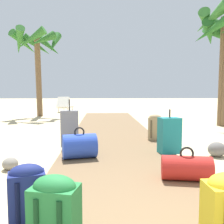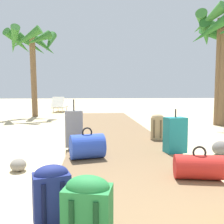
# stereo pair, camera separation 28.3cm
# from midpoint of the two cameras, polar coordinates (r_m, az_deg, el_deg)

# --- Properties ---
(ground_plane) EXTENTS (60.00, 60.00, 0.00)m
(ground_plane) POSITION_cam_midpoint_polar(r_m,az_deg,el_deg) (5.24, -0.24, -7.55)
(ground_plane) COLOR #D1BA8C
(boardwalk) EXTENTS (1.94, 10.80, 0.08)m
(boardwalk) POSITION_cam_midpoint_polar(r_m,az_deg,el_deg) (6.29, -1.02, -5.06)
(boardwalk) COLOR brown
(boardwalk) RESTS_ON ground
(suitcase_grey) EXTENTS (0.34, 0.26, 0.89)m
(suitcase_grey) POSITION_cam_midpoint_polar(r_m,az_deg,el_deg) (4.76, -10.42, -3.76)
(suitcase_grey) COLOR slate
(suitcase_grey) RESTS_ON boardwalk
(backpack_tan) EXTENTS (0.32, 0.26, 0.55)m
(backpack_tan) POSITION_cam_midpoint_polar(r_m,az_deg,el_deg) (5.43, 8.96, -3.23)
(backpack_tan) COLOR tan
(backpack_tan) RESTS_ON boardwalk
(backpack_navy) EXTENTS (0.33, 0.27, 0.47)m
(backpack_navy) POSITION_cam_midpoint_polar(r_m,az_deg,el_deg) (2.15, -17.57, -17.33)
(backpack_navy) COLOR navy
(backpack_navy) RESTS_ON boardwalk
(backpack_green) EXTENTS (0.35, 0.28, 0.51)m
(backpack_green) POSITION_cam_midpoint_polar(r_m,az_deg,el_deg) (1.76, -10.52, -21.74)
(backpack_green) COLOR #237538
(backpack_green) RESTS_ON boardwalk
(duffel_bag_blue) EXTENTS (0.59, 0.49, 0.49)m
(duffel_bag_blue) POSITION_cam_midpoint_polar(r_m,az_deg,el_deg) (3.93, -7.80, -7.81)
(duffel_bag_blue) COLOR #2847B7
(duffel_bag_blue) RESTS_ON boardwalk
(duffel_bag_red) EXTENTS (0.62, 0.39, 0.40)m
(duffel_bag_red) POSITION_cam_midpoint_polar(r_m,az_deg,el_deg) (3.16, 16.92, -11.99)
(duffel_bag_red) COLOR red
(duffel_bag_red) RESTS_ON boardwalk
(suitcase_teal) EXTENTS (0.39, 0.30, 0.74)m
(suitcase_teal) POSITION_cam_midpoint_polar(r_m,az_deg,el_deg) (4.34, 12.50, -5.17)
(suitcase_teal) COLOR #197A7F
(suitcase_teal) RESTS_ON boardwalk
(palm_tree_far_right) EXTENTS (1.99, 2.01, 3.74)m
(palm_tree_far_right) POSITION_cam_midpoint_polar(r_m,az_deg,el_deg) (8.97, 22.92, 16.58)
(palm_tree_far_right) COLOR brown
(palm_tree_far_right) RESTS_ON ground
(palm_tree_far_left) EXTENTS (2.21, 2.12, 3.73)m
(palm_tree_far_left) POSITION_cam_midpoint_polar(r_m,az_deg,el_deg) (11.41, -18.67, 13.99)
(palm_tree_far_left) COLOR brown
(palm_tree_far_left) RESTS_ON ground
(lounge_chair) EXTENTS (0.74, 1.56, 0.81)m
(lounge_chair) POSITION_cam_midpoint_polar(r_m,az_deg,el_deg) (13.43, -12.56, 1.42)
(lounge_chair) COLOR white
(lounge_chair) RESTS_ON ground
(rock_left_near) EXTENTS (0.30, 0.32, 0.17)m
(rock_left_near) POSITION_cam_midpoint_polar(r_m,az_deg,el_deg) (3.87, -22.77, -11.17)
(rock_left_near) COLOR gray
(rock_left_near) RESTS_ON ground
(rock_right_mid) EXTENTS (0.44, 0.44, 0.25)m
(rock_right_mid) POSITION_cam_midpoint_polar(r_m,az_deg,el_deg) (4.74, 22.22, -7.73)
(rock_right_mid) COLOR slate
(rock_right_mid) RESTS_ON ground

